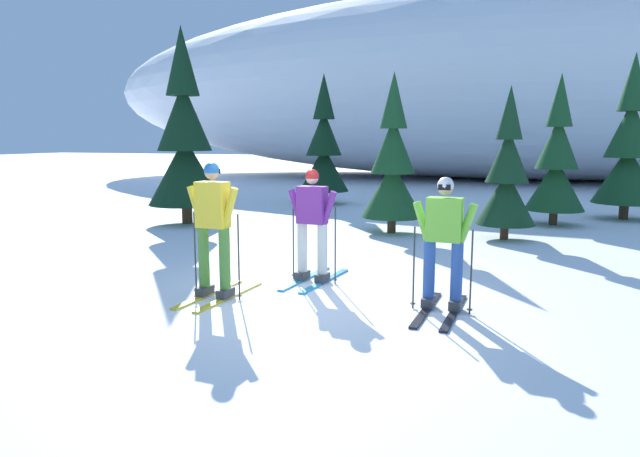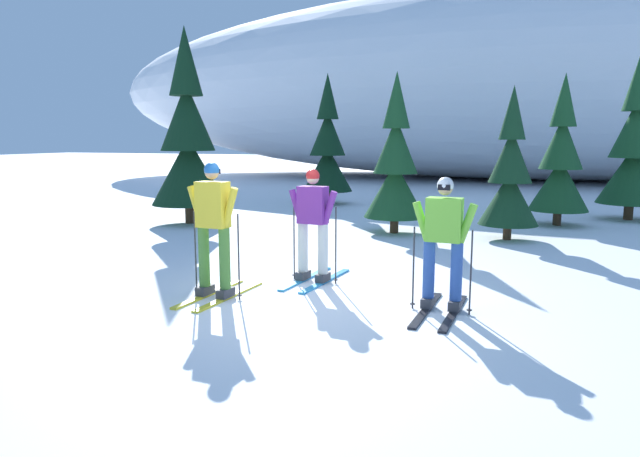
# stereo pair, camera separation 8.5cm
# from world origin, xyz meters

# --- Properties ---
(ground_plane) EXTENTS (120.00, 120.00, 0.00)m
(ground_plane) POSITION_xyz_m (0.00, 0.00, 0.00)
(ground_plane) COLOR white
(skier_yellow_jacket) EXTENTS (0.80, 1.65, 1.86)m
(skier_yellow_jacket) POSITION_xyz_m (-1.31, -0.13, 0.99)
(skier_yellow_jacket) COLOR gold
(skier_yellow_jacket) RESTS_ON ground
(skier_purple_jacket) EXTENTS (0.81, 1.66, 1.72)m
(skier_purple_jacket) POSITION_xyz_m (-0.36, 1.15, 0.90)
(skier_purple_jacket) COLOR #2893CC
(skier_purple_jacket) RESTS_ON ground
(skier_lime_jacket) EXTENTS (0.82, 1.63, 1.70)m
(skier_lime_jacket) POSITION_xyz_m (1.70, 0.33, 0.90)
(skier_lime_jacket) COLOR black
(skier_lime_jacket) RESTS_ON ground
(pine_tree_far_left) EXTENTS (1.89, 1.89, 4.90)m
(pine_tree_far_left) POSITION_xyz_m (-5.47, 5.84, 2.05)
(pine_tree_far_left) COLOR #47301E
(pine_tree_far_left) RESTS_ON ground
(pine_tree_left) EXTENTS (1.63, 1.63, 4.23)m
(pine_tree_left) POSITION_xyz_m (-3.58, 11.16, 1.77)
(pine_tree_left) COLOR #47301E
(pine_tree_left) RESTS_ON ground
(pine_tree_center_left) EXTENTS (1.41, 1.41, 3.64)m
(pine_tree_center_left) POSITION_xyz_m (-0.20, 6.10, 1.52)
(pine_tree_center_left) COLOR #47301E
(pine_tree_center_left) RESTS_ON ground
(pine_tree_center_right) EXTENTS (1.26, 1.26, 3.26)m
(pine_tree_center_right) POSITION_xyz_m (2.29, 6.04, 1.36)
(pine_tree_center_right) COLOR #47301E
(pine_tree_center_right) RESTS_ON ground
(pine_tree_right) EXTENTS (1.44, 1.44, 3.73)m
(pine_tree_right) POSITION_xyz_m (3.38, 8.61, 1.56)
(pine_tree_right) COLOR #47301E
(pine_tree_right) RESTS_ON ground
(pine_tree_far_right) EXTENTS (1.69, 1.69, 4.37)m
(pine_tree_far_right) POSITION_xyz_m (5.22, 10.32, 1.83)
(pine_tree_far_right) COLOR #47301E
(pine_tree_far_right) RESTS_ON ground
(snow_ridge_background) EXTENTS (47.61, 19.45, 9.63)m
(snow_ridge_background) POSITION_xyz_m (2.56, 25.60, 4.81)
(snow_ridge_background) COLOR white
(snow_ridge_background) RESTS_ON ground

